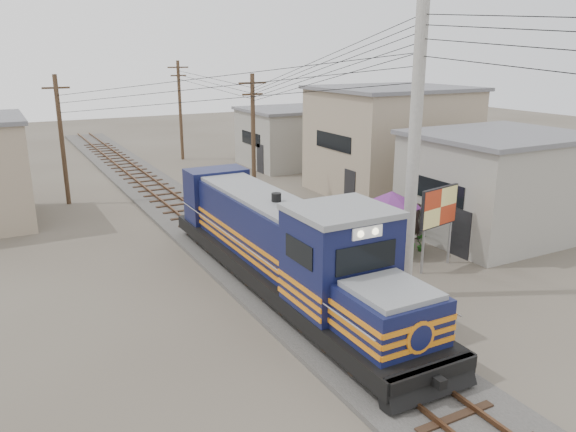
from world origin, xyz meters
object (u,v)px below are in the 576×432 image
locomotive (284,247)px  market_umbrella (392,199)px  billboard (439,209)px  vendor (415,222)px

locomotive → market_umbrella: 5.88m
billboard → vendor: (1.54, 3.03, -1.53)m
locomotive → billboard: 6.33m
locomotive → billboard: size_ratio=4.68×
market_umbrella → locomotive: bearing=-166.5°
billboard → market_umbrella: bearing=92.8°
billboard → market_umbrella: billboard is taller
market_umbrella → vendor: market_umbrella is taller
billboard → market_umbrella: size_ratio=1.20×
vendor → billboard: bearing=42.9°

